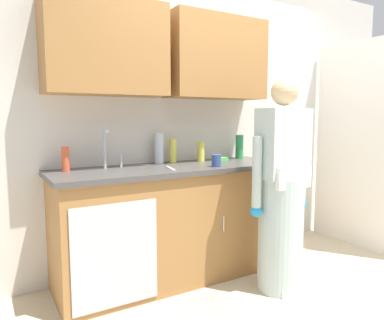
{
  "coord_description": "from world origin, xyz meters",
  "views": [
    {
      "loc": [
        -1.9,
        -1.91,
        1.34
      ],
      "look_at": [
        -0.46,
        0.55,
        1.0
      ],
      "focal_mm": 34.08,
      "sensor_mm": 36.0,
      "label": 1
    }
  ],
  "objects_px": {
    "bottle_water_short": "(201,152)",
    "knife_on_counter": "(170,168)",
    "person_at_sink": "(281,202)",
    "sponge": "(221,159)",
    "bottle_cleaner_spray": "(66,159)",
    "bottle_soap": "(173,151)",
    "sink": "(116,172)",
    "cup_by_sink": "(216,161)",
    "bottle_dish_liquid": "(239,147)",
    "bottle_water_tall": "(159,149)"
  },
  "relations": [
    {
      "from": "bottle_water_short",
      "to": "knife_on_counter",
      "type": "height_order",
      "value": "bottle_water_short"
    },
    {
      "from": "person_at_sink",
      "to": "sponge",
      "type": "height_order",
      "value": "person_at_sink"
    },
    {
      "from": "bottle_cleaner_spray",
      "to": "bottle_soap",
      "type": "distance_m",
      "value": 0.91
    },
    {
      "from": "bottle_cleaner_spray",
      "to": "sink",
      "type": "bearing_deg",
      "value": -22.82
    },
    {
      "from": "sponge",
      "to": "bottle_cleaner_spray",
      "type": "bearing_deg",
      "value": 177.91
    },
    {
      "from": "bottle_cleaner_spray",
      "to": "cup_by_sink",
      "type": "height_order",
      "value": "bottle_cleaner_spray"
    },
    {
      "from": "bottle_soap",
      "to": "sponge",
      "type": "height_order",
      "value": "bottle_soap"
    },
    {
      "from": "knife_on_counter",
      "to": "bottle_water_short",
      "type": "bearing_deg",
      "value": -46.77
    },
    {
      "from": "person_at_sink",
      "to": "bottle_dish_liquid",
      "type": "height_order",
      "value": "person_at_sink"
    },
    {
      "from": "bottle_cleaner_spray",
      "to": "bottle_water_tall",
      "type": "bearing_deg",
      "value": 4.67
    },
    {
      "from": "bottle_dish_liquid",
      "to": "knife_on_counter",
      "type": "distance_m",
      "value": 0.93
    },
    {
      "from": "cup_by_sink",
      "to": "knife_on_counter",
      "type": "height_order",
      "value": "cup_by_sink"
    },
    {
      "from": "sponge",
      "to": "cup_by_sink",
      "type": "bearing_deg",
      "value": -130.92
    },
    {
      "from": "bottle_water_short",
      "to": "sink",
      "type": "bearing_deg",
      "value": -170.71
    },
    {
      "from": "bottle_cleaner_spray",
      "to": "knife_on_counter",
      "type": "bearing_deg",
      "value": -19.55
    },
    {
      "from": "cup_by_sink",
      "to": "bottle_cleaner_spray",
      "type": "bearing_deg",
      "value": 162.52
    },
    {
      "from": "sink",
      "to": "knife_on_counter",
      "type": "bearing_deg",
      "value": -16.7
    },
    {
      "from": "bottle_soap",
      "to": "knife_on_counter",
      "type": "height_order",
      "value": "bottle_soap"
    },
    {
      "from": "person_at_sink",
      "to": "cup_by_sink",
      "type": "xyz_separation_m",
      "value": [
        -0.32,
        0.41,
        0.3
      ]
    },
    {
      "from": "bottle_water_tall",
      "to": "knife_on_counter",
      "type": "bearing_deg",
      "value": -99.81
    },
    {
      "from": "bottle_soap",
      "to": "cup_by_sink",
      "type": "distance_m",
      "value": 0.45
    },
    {
      "from": "person_at_sink",
      "to": "bottle_cleaner_spray",
      "type": "distance_m",
      "value": 1.64
    },
    {
      "from": "sink",
      "to": "bottle_water_tall",
      "type": "bearing_deg",
      "value": 24.28
    },
    {
      "from": "bottle_water_short",
      "to": "bottle_cleaner_spray",
      "type": "bearing_deg",
      "value": 179.82
    },
    {
      "from": "sink",
      "to": "bottle_water_short",
      "type": "height_order",
      "value": "sink"
    },
    {
      "from": "person_at_sink",
      "to": "cup_by_sink",
      "type": "bearing_deg",
      "value": 128.01
    },
    {
      "from": "person_at_sink",
      "to": "bottle_water_short",
      "type": "relative_size",
      "value": 9.1
    },
    {
      "from": "bottle_soap",
      "to": "sponge",
      "type": "relative_size",
      "value": 1.89
    },
    {
      "from": "sink",
      "to": "bottle_water_short",
      "type": "bearing_deg",
      "value": 9.29
    },
    {
      "from": "bottle_dish_liquid",
      "to": "sponge",
      "type": "bearing_deg",
      "value": -166.18
    },
    {
      "from": "cup_by_sink",
      "to": "knife_on_counter",
      "type": "bearing_deg",
      "value": 166.72
    },
    {
      "from": "bottle_soap",
      "to": "bottle_water_tall",
      "type": "xyz_separation_m",
      "value": [
        -0.13,
        0.01,
        0.03
      ]
    },
    {
      "from": "bottle_soap",
      "to": "person_at_sink",
      "type": "bearing_deg",
      "value": -58.07
    },
    {
      "from": "sink",
      "to": "bottle_cleaner_spray",
      "type": "height_order",
      "value": "sink"
    },
    {
      "from": "cup_by_sink",
      "to": "bottle_dish_liquid",
      "type": "bearing_deg",
      "value": 35.18
    },
    {
      "from": "person_at_sink",
      "to": "sponge",
      "type": "bearing_deg",
      "value": 95.19
    },
    {
      "from": "bottle_cleaner_spray",
      "to": "sponge",
      "type": "distance_m",
      "value": 1.36
    },
    {
      "from": "bottle_dish_liquid",
      "to": "bottle_water_short",
      "type": "xyz_separation_m",
      "value": [
        -0.44,
        -0.02,
        -0.02
      ]
    },
    {
      "from": "bottle_dish_liquid",
      "to": "bottle_water_tall",
      "type": "height_order",
      "value": "bottle_water_tall"
    },
    {
      "from": "bottle_water_tall",
      "to": "knife_on_counter",
      "type": "xyz_separation_m",
      "value": [
        -0.06,
        -0.32,
        -0.13
      ]
    },
    {
      "from": "person_at_sink",
      "to": "bottle_water_short",
      "type": "distance_m",
      "value": 0.86
    },
    {
      "from": "bottle_water_short",
      "to": "cup_by_sink",
      "type": "distance_m",
      "value": 0.35
    },
    {
      "from": "bottle_cleaner_spray",
      "to": "bottle_water_tall",
      "type": "xyz_separation_m",
      "value": [
        0.78,
        0.06,
        0.04
      ]
    },
    {
      "from": "bottle_water_tall",
      "to": "sink",
      "type": "bearing_deg",
      "value": -155.72
    },
    {
      "from": "bottle_dish_liquid",
      "to": "knife_on_counter",
      "type": "height_order",
      "value": "bottle_dish_liquid"
    },
    {
      "from": "sponge",
      "to": "bottle_soap",
      "type": "bearing_deg",
      "value": 166.56
    },
    {
      "from": "bottle_dish_liquid",
      "to": "bottle_water_tall",
      "type": "relative_size",
      "value": 0.88
    },
    {
      "from": "sink",
      "to": "sponge",
      "type": "xyz_separation_m",
      "value": [
        1.02,
        0.09,
        0.03
      ]
    },
    {
      "from": "cup_by_sink",
      "to": "sponge",
      "type": "relative_size",
      "value": 0.88
    },
    {
      "from": "sponge",
      "to": "bottle_water_tall",
      "type": "bearing_deg",
      "value": 168.77
    }
  ]
}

